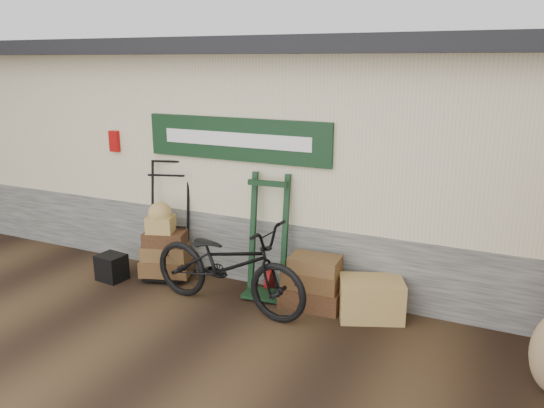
# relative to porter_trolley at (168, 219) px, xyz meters

# --- Properties ---
(ground) EXTENTS (80.00, 80.00, 0.00)m
(ground) POSITION_rel_porter_trolley_xyz_m (1.28, -0.78, -0.81)
(ground) COLOR black
(ground) RESTS_ON ground
(station_building) EXTENTS (14.40, 4.10, 3.20)m
(station_building) POSITION_rel_porter_trolley_xyz_m (1.28, 1.96, 0.80)
(station_building) COLOR #4C4C47
(station_building) RESTS_ON ground
(porter_trolley) EXTENTS (0.97, 0.84, 1.63)m
(porter_trolley) POSITION_rel_porter_trolley_xyz_m (0.00, 0.00, 0.00)
(porter_trolley) COLOR black
(porter_trolley) RESTS_ON ground
(green_barrow) EXTENTS (0.61, 0.53, 1.56)m
(green_barrow) POSITION_rel_porter_trolley_xyz_m (1.52, -0.00, -0.03)
(green_barrow) COLOR black
(green_barrow) RESTS_ON ground
(suitcase_stack) EXTENTS (0.77, 0.51, 0.66)m
(suitcase_stack) POSITION_rel_porter_trolley_xyz_m (2.17, -0.10, -0.49)
(suitcase_stack) COLOR #351911
(suitcase_stack) RESTS_ON ground
(wicker_hamper) EXTENTS (0.85, 0.71, 0.47)m
(wicker_hamper) POSITION_rel_porter_trolley_xyz_m (2.90, -0.09, -0.58)
(wicker_hamper) COLOR olive
(wicker_hamper) RESTS_ON ground
(black_trunk) EXTENTS (0.39, 0.35, 0.36)m
(black_trunk) POSITION_rel_porter_trolley_xyz_m (-0.61, -0.52, -0.63)
(black_trunk) COLOR black
(black_trunk) RESTS_ON ground
(bicycle) EXTENTS (0.93, 2.19, 1.24)m
(bicycle) POSITION_rel_porter_trolley_xyz_m (1.26, -0.57, -0.19)
(bicycle) COLOR black
(bicycle) RESTS_ON ground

